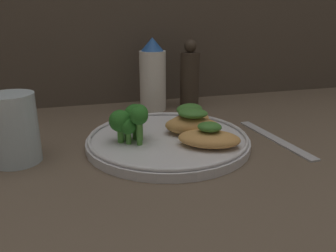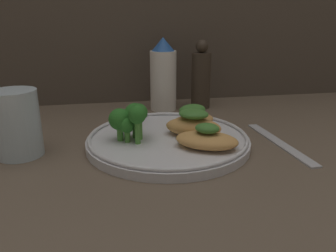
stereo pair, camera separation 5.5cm
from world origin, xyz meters
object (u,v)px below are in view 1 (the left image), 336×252
at_px(broccoli_bunch, 131,119).
at_px(pepper_grinder, 190,77).
at_px(drinking_glass, 14,128).
at_px(plate, 168,139).
at_px(sauce_bottle, 153,76).

bearing_deg(broccoli_bunch, pepper_grinder, 51.20).
height_order(broccoli_bunch, pepper_grinder, pepper_grinder).
bearing_deg(pepper_grinder, drinking_glass, -147.88).
distance_m(pepper_grinder, drinking_glass, 0.42).
relative_size(plate, pepper_grinder, 1.73).
height_order(broccoli_bunch, sauce_bottle, sauce_bottle).
height_order(plate, broccoli_bunch, broccoli_bunch).
xyz_separation_m(sauce_bottle, drinking_glass, (-0.27, -0.22, -0.03)).
relative_size(broccoli_bunch, sauce_bottle, 0.39).
xyz_separation_m(broccoli_bunch, drinking_glass, (-0.17, 0.00, 0.00)).
xyz_separation_m(broccoli_bunch, pepper_grinder, (0.18, 0.23, 0.02)).
bearing_deg(plate, broccoli_bunch, -178.62).
bearing_deg(plate, drinking_glass, 179.47).
xyz_separation_m(plate, broccoli_bunch, (-0.06, -0.00, 0.04)).
bearing_deg(drinking_glass, broccoli_bunch, -1.23).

